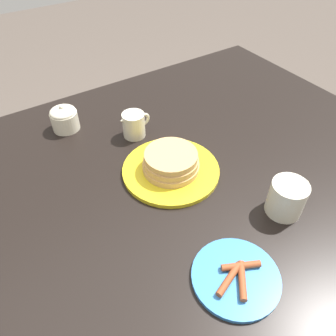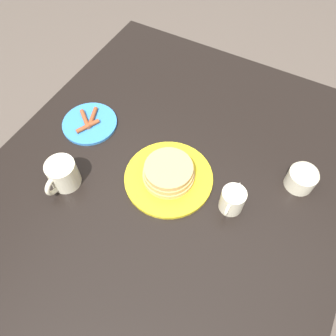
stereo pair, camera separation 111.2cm
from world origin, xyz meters
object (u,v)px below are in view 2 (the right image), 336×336
object	(u,v)px
sugar_bowl	(302,177)
creamer_pitcher	(233,200)
pancake_plate	(168,174)
coffee_mug	(62,174)
side_plate_bacon	(90,123)

from	to	relation	value
sugar_bowl	creamer_pitcher	bearing A→B (deg)	-42.32
pancake_plate	coffee_mug	bearing A→B (deg)	-58.99
pancake_plate	coffee_mug	size ratio (longest dim) A/B	2.25
creamer_pitcher	sugar_bowl	world-z (taller)	sugar_bowl
coffee_mug	sugar_bowl	bearing A→B (deg)	118.02
coffee_mug	sugar_bowl	size ratio (longest dim) A/B	1.36
pancake_plate	creamer_pitcher	bearing A→B (deg)	91.22
coffee_mug	creamer_pitcher	bearing A→B (deg)	109.24
side_plate_bacon	creamer_pitcher	xyz separation A→B (m)	(0.06, 0.52, 0.03)
pancake_plate	coffee_mug	distance (m)	0.30
pancake_plate	side_plate_bacon	distance (m)	0.33
creamer_pitcher	sugar_bowl	bearing A→B (deg)	137.68
pancake_plate	sugar_bowl	world-z (taller)	sugar_bowl
side_plate_bacon	creamer_pitcher	distance (m)	0.52
side_plate_bacon	coffee_mug	world-z (taller)	coffee_mug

